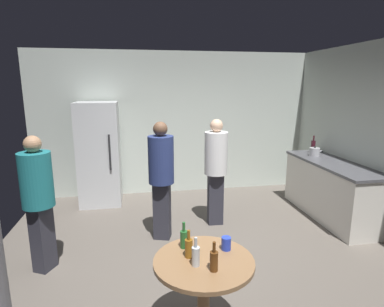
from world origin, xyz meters
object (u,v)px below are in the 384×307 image
(beer_bottle_amber, at_px, (189,247))
(plastic_cup_blue, at_px, (226,243))
(beer_bottle_clear, at_px, (196,255))
(person_in_white_shirt, at_px, (216,164))
(wine_bottle_on_counter, at_px, (313,146))
(person_in_navy_shirt, at_px, (161,172))
(beer_bottle_green, at_px, (184,238))
(person_in_teal_shirt, at_px, (38,194))
(refrigerator, at_px, (99,154))
(kettle, at_px, (315,152))
(foreground_table, at_px, (204,272))
(beer_bottle_brown, at_px, (214,260))

(beer_bottle_amber, height_order, plastic_cup_blue, beer_bottle_amber)
(beer_bottle_clear, relative_size, person_in_white_shirt, 0.14)
(wine_bottle_on_counter, xyz_separation_m, plastic_cup_blue, (-2.37, -2.69, -0.23))
(beer_bottle_clear, bearing_deg, person_in_navy_shirt, 93.14)
(beer_bottle_green, relative_size, person_in_teal_shirt, 0.15)
(person_in_teal_shirt, height_order, person_in_white_shirt, person_in_white_shirt)
(wine_bottle_on_counter, bearing_deg, refrigerator, 171.33)
(kettle, relative_size, foreground_table, 0.30)
(kettle, height_order, person_in_teal_shirt, person_in_teal_shirt)
(wine_bottle_on_counter, height_order, beer_bottle_clear, wine_bottle_on_counter)
(beer_bottle_green, distance_m, person_in_navy_shirt, 1.65)
(wine_bottle_on_counter, xyz_separation_m, person_in_navy_shirt, (-2.77, -0.96, -0.07))
(beer_bottle_clear, distance_m, person_in_white_shirt, 2.37)
(beer_bottle_clear, xyz_separation_m, person_in_teal_shirt, (-1.50, 1.40, 0.09))
(beer_bottle_amber, height_order, beer_bottle_clear, same)
(refrigerator, height_order, foreground_table, refrigerator)
(refrigerator, xyz_separation_m, beer_bottle_clear, (1.07, -3.45, -0.08))
(kettle, relative_size, beer_bottle_green, 1.06)
(kettle, height_order, foreground_table, kettle)
(beer_bottle_amber, xyz_separation_m, plastic_cup_blue, (0.33, 0.06, -0.03))
(beer_bottle_brown, xyz_separation_m, person_in_white_shirt, (0.61, 2.34, 0.12))
(person_in_navy_shirt, distance_m, person_in_white_shirt, 0.90)
(beer_bottle_green, xyz_separation_m, plastic_cup_blue, (0.34, -0.09, -0.03))
(beer_bottle_clear, relative_size, person_in_navy_shirt, 0.14)
(kettle, distance_m, plastic_cup_blue, 3.34)
(person_in_navy_shirt, bearing_deg, kettle, 123.02)
(beer_bottle_brown, distance_m, beer_bottle_green, 0.41)
(person_in_white_shirt, bearing_deg, beer_bottle_amber, -18.02)
(beer_bottle_green, bearing_deg, person_in_white_shirt, 68.47)
(beer_bottle_amber, xyz_separation_m, beer_bottle_clear, (0.03, -0.13, 0.00))
(plastic_cup_blue, bearing_deg, kettle, 47.36)
(plastic_cup_blue, distance_m, person_in_navy_shirt, 1.79)
(kettle, height_order, person_in_navy_shirt, person_in_navy_shirt)
(refrigerator, height_order, person_in_teal_shirt, refrigerator)
(person_in_navy_shirt, bearing_deg, beer_bottle_green, 19.78)
(beer_bottle_green, height_order, person_in_white_shirt, person_in_white_shirt)
(foreground_table, bearing_deg, beer_bottle_brown, -75.18)
(refrigerator, distance_m, beer_bottle_clear, 3.61)
(beer_bottle_brown, bearing_deg, plastic_cup_blue, 57.92)
(kettle, xyz_separation_m, beer_bottle_amber, (-2.59, -2.52, -0.15))
(person_in_navy_shirt, bearing_deg, beer_bottle_clear, 20.94)
(refrigerator, height_order, beer_bottle_green, refrigerator)
(beer_bottle_amber, relative_size, beer_bottle_green, 1.00)
(person_in_teal_shirt, bearing_deg, beer_bottle_brown, -15.69)
(beer_bottle_amber, height_order, beer_bottle_brown, same)
(wine_bottle_on_counter, relative_size, person_in_navy_shirt, 0.19)
(plastic_cup_blue, bearing_deg, foreground_table, -150.72)
(plastic_cup_blue, bearing_deg, beer_bottle_amber, -169.35)
(beer_bottle_brown, distance_m, person_in_navy_shirt, 2.03)
(kettle, bearing_deg, foreground_table, -133.87)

